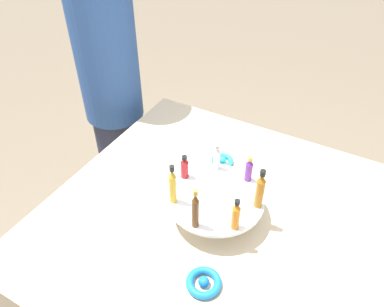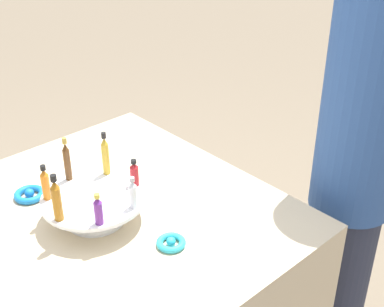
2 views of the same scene
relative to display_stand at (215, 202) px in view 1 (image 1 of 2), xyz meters
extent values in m
cube|color=beige|center=(0.00, 0.00, -0.45)|extent=(1.08, 1.08, 0.78)
cylinder|color=white|center=(0.00, 0.00, -0.05)|extent=(0.18, 0.18, 0.01)
cylinder|color=white|center=(0.00, 0.00, -0.02)|extent=(0.09, 0.09, 0.06)
cylinder|color=white|center=(0.00, 0.00, 0.02)|extent=(0.31, 0.31, 0.01)
cylinder|color=gold|center=(-0.08, 0.11, 0.08)|extent=(0.02, 0.02, 0.10)
cone|color=gold|center=(-0.08, 0.11, 0.14)|extent=(0.02, 0.02, 0.02)
cylinder|color=black|center=(-0.08, 0.11, 0.16)|extent=(0.02, 0.02, 0.02)
cylinder|color=brown|center=(-0.13, 0.00, 0.08)|extent=(0.02, 0.02, 0.10)
cone|color=brown|center=(-0.13, 0.00, 0.14)|extent=(0.02, 0.02, 0.02)
cylinder|color=#B79338|center=(-0.13, 0.00, 0.16)|extent=(0.01, 0.01, 0.02)
cylinder|color=orange|center=(-0.09, -0.10, 0.07)|extent=(0.02, 0.02, 0.08)
cone|color=orange|center=(-0.09, -0.10, 0.12)|extent=(0.02, 0.02, 0.02)
cylinder|color=black|center=(-0.09, -0.10, 0.13)|extent=(0.02, 0.02, 0.01)
cylinder|color=#AD6B19|center=(0.03, -0.13, 0.08)|extent=(0.03, 0.03, 0.10)
cone|color=#AD6B19|center=(0.03, -0.13, 0.14)|extent=(0.03, 0.03, 0.02)
cylinder|color=black|center=(0.03, -0.13, 0.16)|extent=(0.02, 0.02, 0.02)
cylinder|color=#702D93|center=(0.12, -0.06, 0.06)|extent=(0.02, 0.02, 0.07)
cone|color=#702D93|center=(0.12, -0.06, 0.10)|extent=(0.02, 0.02, 0.02)
cylinder|color=gold|center=(0.12, -0.06, 0.12)|extent=(0.02, 0.02, 0.01)
cylinder|color=silver|center=(0.12, 0.06, 0.06)|extent=(0.02, 0.02, 0.07)
cone|color=silver|center=(0.12, 0.06, 0.11)|extent=(0.02, 0.02, 0.02)
cylinder|color=#B2B2B7|center=(0.12, 0.06, 0.12)|extent=(0.01, 0.01, 0.01)
cylinder|color=#B21E23|center=(0.03, 0.13, 0.06)|extent=(0.03, 0.03, 0.06)
cone|color=#B21E23|center=(0.03, 0.13, 0.10)|extent=(0.03, 0.03, 0.01)
cylinder|color=black|center=(0.03, 0.13, 0.11)|extent=(0.02, 0.02, 0.01)
torus|color=blue|center=(-0.25, -0.09, -0.05)|extent=(0.10, 0.10, 0.02)
sphere|color=blue|center=(-0.25, -0.09, -0.04)|extent=(0.03, 0.03, 0.03)
torus|color=#2DB7CC|center=(0.25, 0.09, -0.05)|extent=(0.09, 0.09, 0.02)
sphere|color=#2DB7CC|center=(0.25, 0.09, -0.04)|extent=(0.03, 0.03, 0.03)
cylinder|color=#282D42|center=(0.42, 0.76, -0.49)|extent=(0.24, 0.24, 0.69)
cylinder|color=#2D5193|center=(0.42, 0.76, 0.25)|extent=(0.28, 0.28, 0.79)
camera|label=1|loc=(-0.76, -0.34, 0.89)|focal=35.00mm
camera|label=2|loc=(1.17, -0.68, 0.93)|focal=50.00mm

